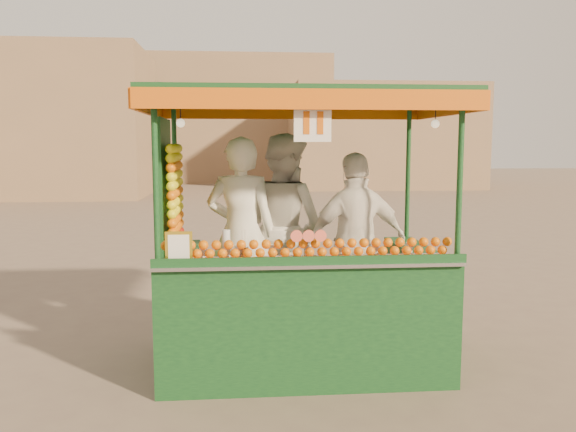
{
  "coord_description": "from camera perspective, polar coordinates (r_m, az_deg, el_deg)",
  "views": [
    {
      "loc": [
        -0.29,
        -5.57,
        2.14
      ],
      "look_at": [
        0.2,
        0.04,
        1.46
      ],
      "focal_mm": 36.86,
      "sensor_mm": 36.0,
      "label": 1
    }
  ],
  "objects": [
    {
      "name": "ground",
      "position": [
        5.98,
        -1.94,
        -14.06
      ],
      "size": [
        90.0,
        90.0,
        0.0
      ],
      "primitive_type": "plane",
      "color": "brown",
      "rests_on": "ground"
    },
    {
      "name": "building_left",
      "position": [
        27.03,
        -24.05,
        8.17
      ],
      "size": [
        10.0,
        6.0,
        6.0
      ],
      "primitive_type": "cube",
      "color": "#896B4E",
      "rests_on": "ground"
    },
    {
      "name": "building_right",
      "position": [
        30.46,
        8.93,
        7.54
      ],
      "size": [
        9.0,
        6.0,
        5.0
      ],
      "primitive_type": "cube",
      "color": "#896B4E",
      "rests_on": "ground"
    },
    {
      "name": "vendor_right",
      "position": [
        5.81,
        6.63,
        -2.59
      ],
      "size": [
        1.09,
        0.61,
        1.76
      ],
      "rotation": [
        0.0,
        0.0,
        3.33
      ],
      "color": "white",
      "rests_on": "ground"
    },
    {
      "name": "vendor_middle",
      "position": [
        6.22,
        -0.39,
        -1.05
      ],
      "size": [
        1.18,
        1.2,
        1.95
      ],
      "rotation": [
        0.0,
        0.0,
        2.32
      ],
      "color": "silver",
      "rests_on": "ground"
    },
    {
      "name": "juice_cart",
      "position": [
        5.66,
        0.65,
        -6.27
      ],
      "size": [
        2.88,
        1.87,
        2.62
      ],
      "color": "#0E3419",
      "rests_on": "ground"
    },
    {
      "name": "building_center",
      "position": [
        35.64,
        -7.84,
        9.07
      ],
      "size": [
        14.0,
        7.0,
        7.0
      ],
      "primitive_type": "cube",
      "color": "#896B4E",
      "rests_on": "ground"
    },
    {
      "name": "vendor_left",
      "position": [
        5.94,
        -4.54,
        -1.61
      ],
      "size": [
        0.76,
        0.57,
        1.91
      ],
      "rotation": [
        0.0,
        0.0,
        2.98
      ],
      "color": "white",
      "rests_on": "ground"
    }
  ]
}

